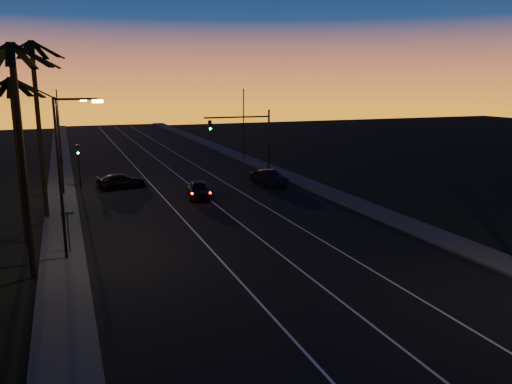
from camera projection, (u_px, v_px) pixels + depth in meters
name	position (u px, v px, depth m)	size (l,w,h in m)	color
road	(208.00, 204.00, 40.77)	(20.00, 170.00, 0.01)	black
sidewalk_left	(62.00, 216.00, 36.80)	(2.40, 170.00, 0.16)	#333431
sidewalk_right	(329.00, 193.00, 44.70)	(2.40, 170.00, 0.16)	#333431
lane_stripe_left	(172.00, 207.00, 39.70)	(0.12, 160.00, 0.01)	silver
lane_stripe_mid	(214.00, 203.00, 40.94)	(0.12, 160.00, 0.01)	silver
lane_stripe_right	(254.00, 200.00, 42.17)	(0.12, 160.00, 0.01)	silver
palm_near	(20.00, 139.00, 23.88)	(4.25, 4.16, 11.53)	black
palm_mid	(17.00, 143.00, 29.31)	(4.25, 4.16, 10.03)	black
palm_far	(38.00, 113.00, 34.84)	(4.25, 4.16, 12.53)	black
streetlight_left_near	(65.00, 166.00, 26.75)	(2.55, 0.26, 9.00)	black
streetlight_left_far	(63.00, 138.00, 43.20)	(2.55, 0.26, 8.50)	black
street_sign	(68.00, 227.00, 28.40)	(0.70, 0.06, 2.60)	black
signal_mast	(248.00, 132.00, 51.37)	(7.10, 0.41, 7.00)	black
signal_post	(78.00, 158.00, 45.89)	(0.28, 0.37, 4.20)	black
far_pole_left	(59.00, 128.00, 58.70)	(0.14, 0.14, 9.00)	black
far_pole_right	(244.00, 125.00, 63.73)	(0.14, 0.14, 9.00)	black
lead_car	(199.00, 190.00, 42.79)	(2.50, 4.99, 1.46)	black
right_car	(269.00, 178.00, 48.12)	(2.76, 4.67, 1.45)	black
cross_car	(121.00, 181.00, 46.67)	(4.96, 2.70, 1.36)	black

